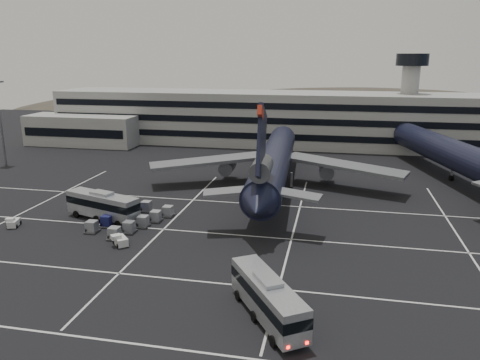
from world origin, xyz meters
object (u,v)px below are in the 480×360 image
trijet_main (274,162)px  tug_a (14,223)px  bus_near (268,296)px  uld_cluster (132,219)px  bus_far (103,204)px

trijet_main → tug_a: bearing=-145.2°
bus_near → uld_cluster: bearing=104.8°
tug_a → uld_cluster: (16.02, 4.46, 0.17)m
trijet_main → uld_cluster: bearing=-132.2°
bus_far → tug_a: size_ratio=4.98×
trijet_main → bus_far: (-22.65, -20.99, -2.88)m
uld_cluster → bus_far: bearing=169.8°
bus_far → tug_a: bearing=134.0°
trijet_main → uld_cluster: trijet_main is taller
bus_far → uld_cluster: size_ratio=0.90×
bus_far → uld_cluster: (4.91, -0.88, -1.56)m
bus_near → bus_far: bus_far is taller
bus_near → bus_far: size_ratio=0.92×
trijet_main → tug_a: (-33.76, -26.33, -4.62)m
bus_far → tug_a: 12.45m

